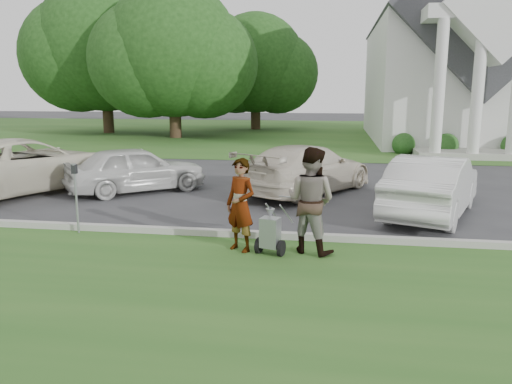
% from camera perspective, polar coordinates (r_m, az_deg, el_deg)
% --- Properties ---
extents(ground, '(120.00, 120.00, 0.00)m').
position_cam_1_polar(ground, '(9.96, -3.94, -6.03)').
color(ground, '#333335').
rests_on(ground, ground).
extents(grass_strip, '(80.00, 7.00, 0.01)m').
position_cam_1_polar(grass_strip, '(7.26, -9.29, -13.01)').
color(grass_strip, '#29571D').
rests_on(grass_strip, ground).
extents(church_lawn, '(80.00, 30.00, 0.01)m').
position_cam_1_polar(church_lawn, '(36.44, 5.49, 6.75)').
color(church_lawn, '#29571D').
rests_on(church_lawn, ground).
extents(curb, '(80.00, 0.18, 0.15)m').
position_cam_1_polar(curb, '(10.45, -3.28, -4.75)').
color(curb, '#9E9E93').
rests_on(curb, ground).
extents(church, '(9.19, 19.00, 24.10)m').
position_cam_1_polar(church, '(33.23, 21.58, 15.81)').
color(church, white).
rests_on(church, ground).
extents(tree_left, '(10.63, 8.40, 9.71)m').
position_cam_1_polar(tree_left, '(32.92, -9.46, 15.04)').
color(tree_left, '#332316').
rests_on(tree_left, ground).
extents(tree_far, '(11.64, 9.20, 10.73)m').
position_cam_1_polar(tree_far, '(37.96, -16.96, 15.10)').
color(tree_far, '#332316').
rests_on(tree_far, ground).
extents(tree_back, '(9.61, 7.60, 8.89)m').
position_cam_1_polar(tree_back, '(39.76, -0.06, 14.00)').
color(tree_back, '#332316').
rests_on(tree_back, ground).
extents(striping_cart, '(0.67, 1.09, 0.95)m').
position_cam_1_polar(striping_cart, '(9.24, 1.66, -4.75)').
color(striping_cart, black).
rests_on(striping_cart, ground).
extents(person_left, '(0.77, 0.69, 1.76)m').
position_cam_1_polar(person_left, '(9.34, -1.77, -1.59)').
color(person_left, '#999999').
rests_on(person_left, ground).
extents(person_right, '(1.19, 1.08, 1.98)m').
position_cam_1_polar(person_right, '(9.29, 6.27, -1.04)').
color(person_right, '#999999').
rests_on(person_right, ground).
extents(parking_meter_near, '(0.11, 0.10, 1.51)m').
position_cam_1_polar(parking_meter_near, '(11.16, -19.90, 0.24)').
color(parking_meter_near, '#97999F').
rests_on(parking_meter_near, ground).
extents(car_a, '(4.96, 6.43, 1.62)m').
position_cam_1_polar(car_a, '(16.45, -24.90, 2.80)').
color(car_a, beige).
rests_on(car_a, ground).
extents(car_b, '(4.22, 3.86, 1.39)m').
position_cam_1_polar(car_b, '(15.36, -13.54, 2.57)').
color(car_b, silver).
rests_on(car_b, ground).
extents(car_c, '(4.29, 5.31, 1.44)m').
position_cam_1_polar(car_c, '(14.86, 5.81, 2.64)').
color(car_c, beige).
rests_on(car_c, ground).
extents(car_d, '(3.05, 4.74, 1.47)m').
position_cam_1_polar(car_d, '(12.82, 19.50, 0.69)').
color(car_d, silver).
rests_on(car_d, ground).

